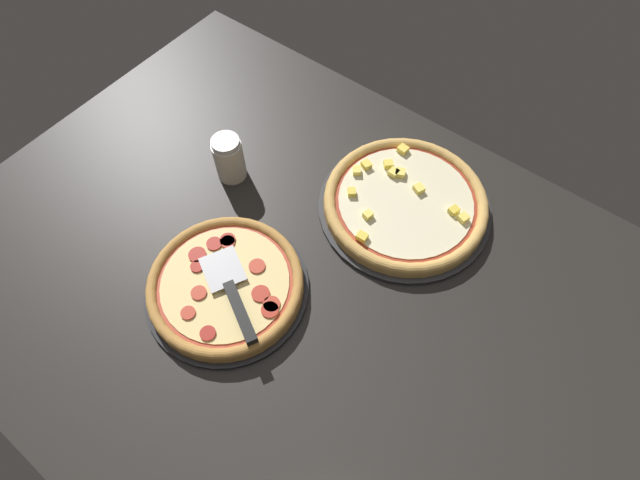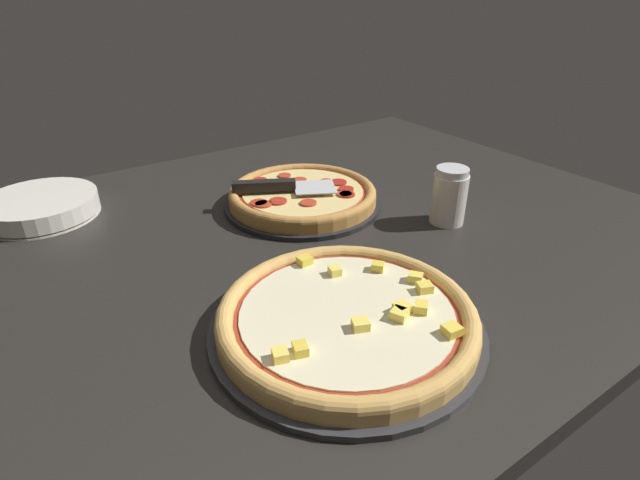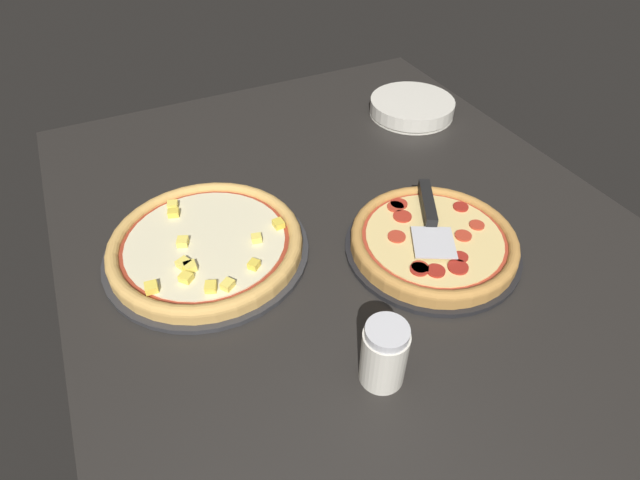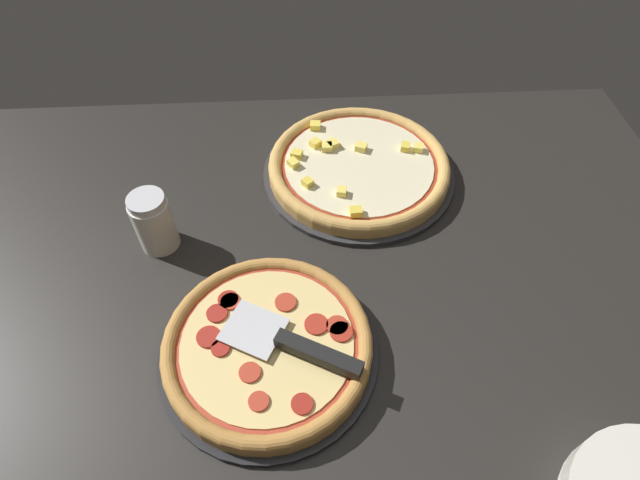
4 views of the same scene
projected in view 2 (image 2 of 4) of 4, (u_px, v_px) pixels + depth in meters
The scene contains 8 objects.
ground_plane at pixel (301, 242), 96.76cm from camera, with size 146.51×110.50×3.60cm, color black.
pizza_pan_front at pixel (303, 203), 107.15cm from camera, with size 33.30×33.30×1.00cm, color black.
pizza_front at pixel (303, 194), 106.09cm from camera, with size 31.30×31.30×3.26cm.
pizza_pan_back at pixel (346, 327), 70.05cm from camera, with size 38.59×38.59×1.00cm, color #2D2D30.
pizza_back at pixel (347, 316), 69.10cm from camera, with size 36.27×36.27×3.51cm.
serving_spatula at pixel (274, 186), 103.83cm from camera, with size 21.36×14.33×2.00cm.
plate_stack at pixel (41, 207), 101.92cm from camera, with size 22.38×22.38×4.20cm.
parmesan_shaker at pixel (449, 196), 97.87cm from camera, with size 6.80×6.80×11.42cm.
Camera 2 is at (45.27, 71.90, 44.65)cm, focal length 28.00 mm.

